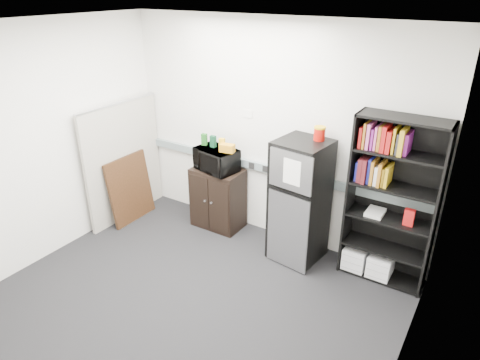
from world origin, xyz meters
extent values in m
plane|color=black|center=(0.00, 0.00, 0.00)|extent=(4.00, 4.00, 0.00)
cube|color=white|center=(0.00, 1.75, 1.35)|extent=(4.00, 0.02, 2.70)
cube|color=white|center=(2.00, 0.00, 1.35)|extent=(0.02, 3.50, 2.70)
cube|color=white|center=(-2.00, 0.00, 1.35)|extent=(0.02, 3.50, 2.70)
cube|color=white|center=(0.00, 0.00, 2.70)|extent=(4.00, 3.50, 0.02)
cube|color=slate|center=(0.00, 1.72, 0.90)|extent=(3.92, 0.05, 0.10)
cube|color=white|center=(-0.35, 1.74, 1.55)|extent=(0.14, 0.00, 0.10)
cube|color=black|center=(1.09, 1.56, 0.93)|extent=(0.02, 0.34, 1.85)
cube|color=black|center=(1.97, 1.56, 0.93)|extent=(0.02, 0.34, 1.85)
cube|color=black|center=(1.53, 1.72, 0.93)|extent=(0.90, 0.02, 1.85)
cube|color=black|center=(1.53, 1.56, 1.84)|extent=(0.90, 0.34, 0.02)
cube|color=black|center=(1.53, 1.56, 0.02)|extent=(0.85, 0.32, 0.03)
cube|color=black|center=(1.53, 1.56, 0.37)|extent=(0.85, 0.32, 0.03)
cube|color=black|center=(1.53, 1.56, 0.74)|extent=(0.85, 0.32, 0.02)
cube|color=black|center=(1.53, 1.56, 1.11)|extent=(0.85, 0.32, 0.02)
cube|color=black|center=(1.53, 1.56, 1.48)|extent=(0.85, 0.32, 0.02)
cube|color=white|center=(1.25, 1.55, 0.16)|extent=(0.25, 0.30, 0.25)
cube|color=white|center=(1.53, 1.55, 0.16)|extent=(0.25, 0.30, 0.25)
cube|color=gray|center=(-1.90, 1.08, 0.80)|extent=(0.05, 1.30, 1.60)
cube|color=#B2B2B7|center=(-1.90, 1.08, 1.61)|extent=(0.06, 1.30, 0.02)
cube|color=black|center=(-0.65, 1.50, 0.41)|extent=(0.66, 0.41, 0.82)
cube|color=black|center=(-0.81, 1.29, 0.41)|extent=(0.30, 0.01, 0.72)
cube|color=black|center=(-0.49, 1.29, 0.41)|extent=(0.30, 0.01, 0.72)
cylinder|color=#B2B2B7|center=(-0.70, 1.28, 0.45)|extent=(0.02, 0.02, 0.02)
cylinder|color=#B2B2B7|center=(-0.60, 1.28, 0.45)|extent=(0.02, 0.02, 0.02)
imported|color=black|center=(-0.65, 1.48, 0.97)|extent=(0.59, 0.45, 0.29)
cube|color=#185317|center=(-0.86, 1.52, 1.19)|extent=(0.08, 0.07, 0.15)
cube|color=#0C361F|center=(-0.72, 1.52, 1.19)|extent=(0.07, 0.05, 0.15)
cube|color=gold|center=(-0.58, 1.52, 1.18)|extent=(0.08, 0.07, 0.14)
cube|color=#C68013|center=(-0.47, 1.47, 1.16)|extent=(0.19, 0.13, 0.10)
cube|color=black|center=(0.55, 1.43, 0.72)|extent=(0.61, 0.61, 1.44)
cube|color=#AAAAAF|center=(0.55, 1.14, 1.21)|extent=(0.52, 0.08, 0.43)
cube|color=#AAAAAF|center=(0.55, 1.14, 0.48)|extent=(0.52, 0.08, 0.92)
cube|color=black|center=(0.55, 1.13, 0.97)|extent=(0.52, 0.07, 0.03)
cube|color=white|center=(0.57, 1.13, 1.21)|extent=(0.21, 0.03, 0.28)
cube|color=black|center=(0.55, 1.43, 1.45)|extent=(0.61, 0.61, 0.02)
cylinder|color=#B11008|center=(0.68, 1.55, 1.54)|extent=(0.12, 0.12, 0.15)
cylinder|color=gold|center=(0.68, 1.55, 1.62)|extent=(0.13, 0.13, 0.02)
cube|color=black|center=(-1.77, 1.02, 0.46)|extent=(0.16, 0.71, 0.91)
cube|color=silver|center=(-1.75, 1.02, 0.46)|extent=(0.11, 0.60, 0.77)
camera|label=1|loc=(2.30, -2.60, 3.01)|focal=32.00mm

